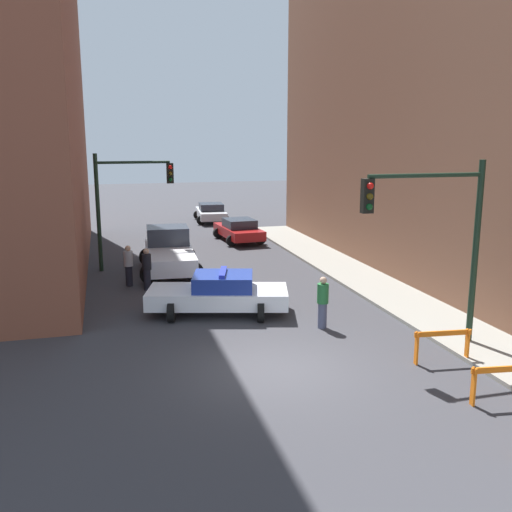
% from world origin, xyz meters
% --- Properties ---
extents(ground_plane, '(120.00, 120.00, 0.00)m').
position_xyz_m(ground_plane, '(0.00, 0.00, 0.00)').
color(ground_plane, '#38383D').
extents(sidewalk_right, '(2.40, 44.00, 0.12)m').
position_xyz_m(sidewalk_right, '(6.20, 0.00, 0.06)').
color(sidewalk_right, gray).
rests_on(sidewalk_right, ground_plane).
extents(traffic_light_near, '(3.64, 0.35, 5.20)m').
position_xyz_m(traffic_light_near, '(4.73, 0.24, 3.53)').
color(traffic_light_near, black).
rests_on(traffic_light_near, sidewalk_right).
extents(traffic_light_far, '(3.44, 0.35, 5.20)m').
position_xyz_m(traffic_light_far, '(-3.30, 12.51, 3.40)').
color(traffic_light_far, black).
rests_on(traffic_light_far, ground_plane).
extents(police_car, '(5.02, 3.09, 1.52)m').
position_xyz_m(police_car, '(-0.54, 4.96, 0.72)').
color(police_car, white).
rests_on(police_car, ground_plane).
extents(white_truck, '(2.84, 5.51, 1.90)m').
position_xyz_m(white_truck, '(-1.46, 11.62, 0.91)').
color(white_truck, silver).
rests_on(white_truck, ground_plane).
extents(parked_car_near, '(2.50, 4.43, 1.31)m').
position_xyz_m(parked_car_near, '(3.24, 17.96, 0.67)').
color(parked_car_near, maroon).
rests_on(parked_car_near, ground_plane).
extents(parked_car_mid, '(2.49, 4.42, 1.31)m').
position_xyz_m(parked_car_mid, '(3.11, 25.85, 0.67)').
color(parked_car_mid, silver).
rests_on(parked_car_mid, ground_plane).
extents(pedestrian_crossing, '(0.47, 0.47, 1.66)m').
position_xyz_m(pedestrian_crossing, '(-2.65, 8.72, 0.86)').
color(pedestrian_crossing, black).
rests_on(pedestrian_crossing, ground_plane).
extents(pedestrian_corner, '(0.46, 0.46, 1.66)m').
position_xyz_m(pedestrian_corner, '(-3.31, 9.54, 0.86)').
color(pedestrian_corner, black).
rests_on(pedestrian_corner, ground_plane).
extents(pedestrian_sidewalk, '(0.48, 0.48, 1.66)m').
position_xyz_m(pedestrian_sidewalk, '(2.32, 2.70, 0.86)').
color(pedestrian_sidewalk, '#474C66').
rests_on(pedestrian_sidewalk, ground_plane).
extents(barrier_mid, '(1.59, 0.34, 0.90)m').
position_xyz_m(barrier_mid, '(4.35, -3.21, 0.62)').
color(barrier_mid, orange).
rests_on(barrier_mid, ground_plane).
extents(barrier_back, '(1.60, 0.32, 0.90)m').
position_xyz_m(barrier_back, '(4.36, -0.77, 0.62)').
color(barrier_back, orange).
rests_on(barrier_back, ground_plane).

